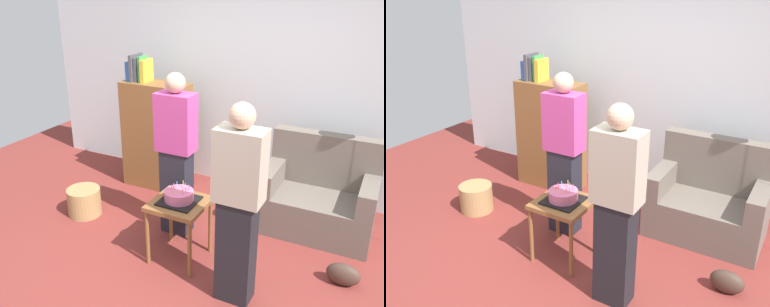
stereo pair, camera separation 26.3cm
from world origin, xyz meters
The scene contains 10 objects.
ground_plane centered at (0.00, 0.00, 0.00)m, with size 8.00×8.00×0.00m, color maroon.
wall_back centered at (0.00, 2.05, 1.35)m, with size 6.00×0.10×2.70m, color silver.
couch centered at (0.79, 1.39, 0.34)m, with size 1.10×0.70×0.96m.
bookshelf centered at (-1.19, 1.50, 0.67)m, with size 0.80×0.36×1.61m.
side_table centered at (-0.22, 0.29, 0.50)m, with size 0.48×0.48×0.58m.
birthday_cake centered at (-0.22, 0.29, 0.63)m, with size 0.32×0.32×0.17m.
person_blowing_candles centered at (-0.46, 0.69, 0.83)m, with size 0.36×0.22×1.63m.
person_holding_cake centered at (0.43, 0.03, 0.83)m, with size 0.36×0.22×1.63m.
wicker_basket centered at (-1.52, 0.52, 0.15)m, with size 0.36×0.36×0.30m, color #A88451.
handbag centered at (1.19, 0.57, 0.10)m, with size 0.28×0.14×0.20m, color #473328.
Camera 2 is at (1.59, -2.45, 2.38)m, focal length 39.46 mm.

